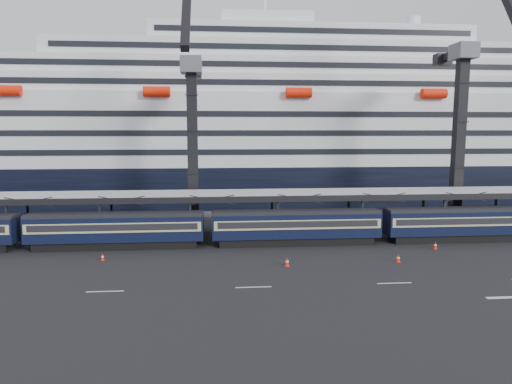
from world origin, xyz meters
TOP-DOWN VIEW (x-y plane):
  - ground at (0.00, 0.00)m, footprint 260.00×260.00m
  - train at (-4.65, 10.00)m, footprint 133.05×3.00m
  - canopy at (0.00, 14.00)m, footprint 130.00×6.25m
  - cruise_ship at (-1.08, 45.99)m, footprint 214.09×28.84m
  - crane_dark_near at (-20.00, 18.59)m, footprint 4.50×17.75m
  - crane_dark_mid at (15.00, 17.59)m, footprint 4.50×18.24m
  - traffic_cone_b at (-28.39, 5.16)m, footprint 0.36×0.36m
  - traffic_cone_c at (-10.33, 1.66)m, footprint 0.44×0.44m
  - traffic_cone_d at (6.79, 6.59)m, footprint 0.43×0.43m
  - traffic_cone_e at (0.79, 2.09)m, footprint 0.41×0.41m

SIDE VIEW (x-z plane):
  - ground at x=0.00m, z-range 0.00..0.00m
  - traffic_cone_b at x=-28.39m, z-range 0.00..0.72m
  - traffic_cone_e at x=0.79m, z-range -0.01..0.82m
  - traffic_cone_d at x=6.79m, z-range -0.01..0.85m
  - traffic_cone_c at x=-10.33m, z-range -0.01..0.87m
  - train at x=-4.65m, z-range 0.18..4.23m
  - canopy at x=0.00m, z-range 2.49..8.01m
  - crane_dark_near at x=-20.00m, z-range -5.61..29.47m
  - cruise_ship at x=-1.08m, z-range -4.66..29.34m
  - crane_dark_mid at x=15.00m, z-range -6.46..33.18m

